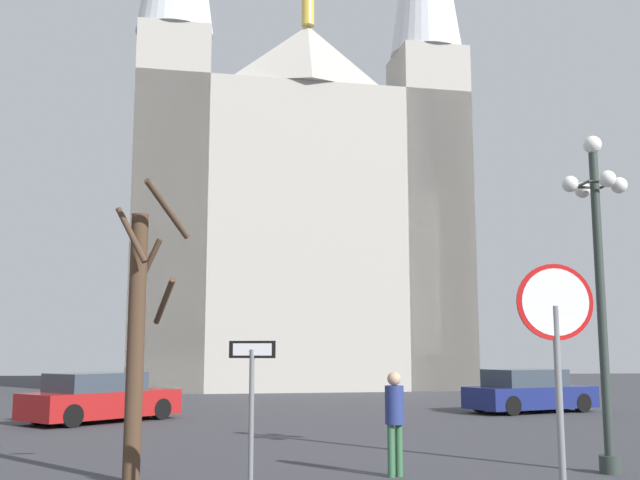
{
  "coord_description": "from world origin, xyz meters",
  "views": [
    {
      "loc": [
        -2.74,
        -6.37,
        2.09
      ],
      "look_at": [
        0.23,
        18.7,
        5.84
      ],
      "focal_mm": 41.92,
      "sensor_mm": 36.0,
      "label": 1
    }
  ],
  "objects_px": {
    "cathedral": "(295,206)",
    "one_way_arrow_sign": "(252,400)",
    "street_lamp": "(599,266)",
    "parked_car_near_red": "(100,399)",
    "stop_sign": "(557,340)",
    "bare_tree": "(138,334)",
    "pedestrian_walking": "(395,413)",
    "parked_car_far_navy": "(529,392)"
  },
  "relations": [
    {
      "from": "cathedral",
      "to": "one_way_arrow_sign",
      "type": "distance_m",
      "value": 33.78
    },
    {
      "from": "street_lamp",
      "to": "parked_car_near_red",
      "type": "distance_m",
      "value": 15.13
    },
    {
      "from": "stop_sign",
      "to": "bare_tree",
      "type": "relative_size",
      "value": 0.64
    },
    {
      "from": "stop_sign",
      "to": "one_way_arrow_sign",
      "type": "bearing_deg",
      "value": 147.86
    },
    {
      "from": "stop_sign",
      "to": "pedestrian_walking",
      "type": "relative_size",
      "value": 1.78
    },
    {
      "from": "cathedral",
      "to": "one_way_arrow_sign",
      "type": "xyz_separation_m",
      "value": [
        -3.3,
        -32.37,
        -9.07
      ]
    },
    {
      "from": "cathedral",
      "to": "pedestrian_walking",
      "type": "distance_m",
      "value": 31.58
    },
    {
      "from": "parked_car_near_red",
      "to": "parked_car_far_navy",
      "type": "xyz_separation_m",
      "value": [
        14.03,
        1.85,
        0.0
      ]
    },
    {
      "from": "pedestrian_walking",
      "to": "street_lamp",
      "type": "bearing_deg",
      "value": -1.7
    },
    {
      "from": "one_way_arrow_sign",
      "to": "bare_tree",
      "type": "xyz_separation_m",
      "value": [
        -1.82,
        2.19,
        0.94
      ]
    },
    {
      "from": "stop_sign",
      "to": "pedestrian_walking",
      "type": "distance_m",
      "value": 4.64
    },
    {
      "from": "street_lamp",
      "to": "bare_tree",
      "type": "height_order",
      "value": "street_lamp"
    },
    {
      "from": "bare_tree",
      "to": "stop_sign",
      "type": "bearing_deg",
      "value": -39.66
    },
    {
      "from": "parked_car_far_navy",
      "to": "stop_sign",
      "type": "bearing_deg",
      "value": -111.09
    },
    {
      "from": "parked_car_far_navy",
      "to": "pedestrian_walking",
      "type": "xyz_separation_m",
      "value": [
        -7.43,
        -12.4,
        0.37
      ]
    },
    {
      "from": "street_lamp",
      "to": "pedestrian_walking",
      "type": "relative_size",
      "value": 3.45
    },
    {
      "from": "street_lamp",
      "to": "stop_sign",
      "type": "bearing_deg",
      "value": -123.03
    },
    {
      "from": "one_way_arrow_sign",
      "to": "bare_tree",
      "type": "distance_m",
      "value": 3.0
    },
    {
      "from": "street_lamp",
      "to": "parked_car_far_navy",
      "type": "height_order",
      "value": "street_lamp"
    },
    {
      "from": "one_way_arrow_sign",
      "to": "parked_car_near_red",
      "type": "xyz_separation_m",
      "value": [
        -4.13,
        12.8,
        -0.73
      ]
    },
    {
      "from": "pedestrian_walking",
      "to": "parked_car_far_navy",
      "type": "bearing_deg",
      "value": 59.07
    },
    {
      "from": "stop_sign",
      "to": "street_lamp",
      "type": "relative_size",
      "value": 0.52
    },
    {
      "from": "one_way_arrow_sign",
      "to": "pedestrian_walking",
      "type": "xyz_separation_m",
      "value": [
        2.48,
        2.24,
        -0.36
      ]
    },
    {
      "from": "one_way_arrow_sign",
      "to": "parked_car_near_red",
      "type": "height_order",
      "value": "one_way_arrow_sign"
    },
    {
      "from": "cathedral",
      "to": "one_way_arrow_sign",
      "type": "height_order",
      "value": "cathedral"
    },
    {
      "from": "one_way_arrow_sign",
      "to": "parked_car_far_navy",
      "type": "bearing_deg",
      "value": 55.92
    },
    {
      "from": "cathedral",
      "to": "parked_car_far_navy",
      "type": "relative_size",
      "value": 7.18
    },
    {
      "from": "stop_sign",
      "to": "bare_tree",
      "type": "xyz_separation_m",
      "value": [
        -5.24,
        4.35,
        0.14
      ]
    },
    {
      "from": "stop_sign",
      "to": "pedestrian_walking",
      "type": "height_order",
      "value": "stop_sign"
    },
    {
      "from": "cathedral",
      "to": "parked_car_far_navy",
      "type": "bearing_deg",
      "value": -69.56
    },
    {
      "from": "bare_tree",
      "to": "pedestrian_walking",
      "type": "distance_m",
      "value": 4.49
    },
    {
      "from": "one_way_arrow_sign",
      "to": "cathedral",
      "type": "bearing_deg",
      "value": 84.18
    },
    {
      "from": "stop_sign",
      "to": "street_lamp",
      "type": "height_order",
      "value": "street_lamp"
    },
    {
      "from": "stop_sign",
      "to": "parked_car_far_navy",
      "type": "relative_size",
      "value": 0.64
    },
    {
      "from": "stop_sign",
      "to": "parked_car_far_navy",
      "type": "height_order",
      "value": "stop_sign"
    },
    {
      "from": "stop_sign",
      "to": "bare_tree",
      "type": "distance_m",
      "value": 6.81
    },
    {
      "from": "parked_car_near_red",
      "to": "parked_car_far_navy",
      "type": "relative_size",
      "value": 0.94
    },
    {
      "from": "bare_tree",
      "to": "parked_car_near_red",
      "type": "xyz_separation_m",
      "value": [
        -2.31,
        10.6,
        -1.67
      ]
    },
    {
      "from": "cathedral",
      "to": "bare_tree",
      "type": "height_order",
      "value": "cathedral"
    },
    {
      "from": "street_lamp",
      "to": "bare_tree",
      "type": "relative_size",
      "value": 1.24
    },
    {
      "from": "street_lamp",
      "to": "bare_tree",
      "type": "distance_m",
      "value": 8.12
    },
    {
      "from": "one_way_arrow_sign",
      "to": "stop_sign",
      "type": "bearing_deg",
      "value": -32.14
    }
  ]
}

